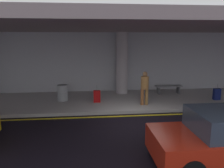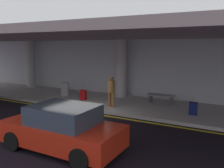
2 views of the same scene
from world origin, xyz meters
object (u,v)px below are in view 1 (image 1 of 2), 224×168
at_px(suitcase_upright_primary, 217,94).
at_px(bench_metal, 168,88).
at_px(suitcase_upright_secondary, 97,96).
at_px(traveler_with_luggage, 145,86).
at_px(trash_bin_steel, 63,93).
at_px(support_column_left_mid, 122,63).

distance_m(suitcase_upright_primary, bench_metal, 2.70).
bearing_deg(suitcase_upright_primary, suitcase_upright_secondary, 170.02).
relative_size(traveler_with_luggage, trash_bin_steel, 1.98).
distance_m(support_column_left_mid, bench_metal, 3.19).
distance_m(support_column_left_mid, traveler_with_luggage, 2.88).
bearing_deg(suitcase_upright_primary, support_column_left_mid, 148.38).
distance_m(support_column_left_mid, trash_bin_steel, 3.95).
bearing_deg(suitcase_upright_primary, bench_metal, 133.01).
height_order(traveler_with_luggage, bench_metal, traveler_with_luggage).
relative_size(bench_metal, trash_bin_steel, 1.88).
height_order(suitcase_upright_secondary, bench_metal, suitcase_upright_secondary).
xyz_separation_m(traveler_with_luggage, bench_metal, (2.04, 2.22, -0.61)).
bearing_deg(bench_metal, trash_bin_steel, -170.99).
bearing_deg(support_column_left_mid, trash_bin_steel, -157.52).
distance_m(bench_metal, trash_bin_steel, 6.28).
distance_m(traveler_with_luggage, trash_bin_steel, 4.38).
xyz_separation_m(suitcase_upright_primary, bench_metal, (-2.11, 1.69, 0.04)).
relative_size(traveler_with_luggage, bench_metal, 1.05).
xyz_separation_m(support_column_left_mid, trash_bin_steel, (-3.41, -1.41, -1.40)).
bearing_deg(bench_metal, suitcase_upright_secondary, -161.19).
bearing_deg(trash_bin_steel, suitcase_upright_primary, -4.86).
relative_size(suitcase_upright_secondary, bench_metal, 0.56).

